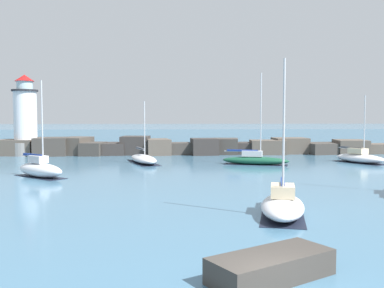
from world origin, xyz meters
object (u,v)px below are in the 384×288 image
Objects in this scene: lighthouse at (25,121)px; sailboat_moored_6 at (360,158)px; sailboat_moored_1 at (255,159)px; sailboat_moored_5 at (143,159)px; sailboat_moored_3 at (283,204)px; sailboat_moored_4 at (40,169)px.

sailboat_moored_6 is (41.77, -12.17, -4.06)m from lighthouse.
lighthouse is 1.42× the size of sailboat_moored_6.
lighthouse reaches higher than sailboat_moored_1.
sailboat_moored_5 is (-12.50, 2.46, -0.10)m from sailboat_moored_1.
sailboat_moored_3 is 0.99× the size of sailboat_moored_4.
sailboat_moored_5 is at bearing 52.52° from sailboat_moored_4.
sailboat_moored_1 is 24.51m from sailboat_moored_3.
sailboat_moored_4 reaches higher than sailboat_moored_3.
lighthouse reaches higher than sailboat_moored_5.
lighthouse is 1.32× the size of sailboat_moored_3.
sailboat_moored_4 is at bearing -127.48° from sailboat_moored_5.
sailboat_moored_3 is (-3.52, -24.26, 0.01)m from sailboat_moored_1.
lighthouse is 1.34× the size of sailboat_moored_5.
sailboat_moored_5 is at bearing -32.95° from lighthouse.
sailboat_moored_6 is at bearing -3.00° from sailboat_moored_5.
sailboat_moored_3 is 28.19m from sailboat_moored_5.
sailboat_moored_4 reaches higher than sailboat_moored_5.
sailboat_moored_6 reaches higher than sailboat_moored_5.
sailboat_moored_1 is at bearing -174.72° from sailboat_moored_6.
sailboat_moored_6 is at bearing -16.25° from lighthouse.
sailboat_moored_4 is 1.09× the size of sailboat_moored_6.
sailboat_moored_5 is (16.76, -10.86, -4.19)m from lighthouse.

